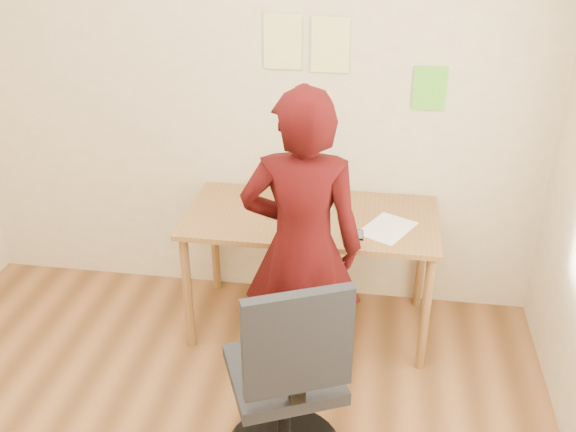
% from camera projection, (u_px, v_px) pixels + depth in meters
% --- Properties ---
extents(room, '(3.58, 3.58, 2.78)m').
position_uv_depth(room, '(136.00, 231.00, 2.13)').
color(room, brown).
rests_on(room, ground).
extents(desk, '(1.40, 0.70, 0.74)m').
position_uv_depth(desk, '(311.00, 229.00, 3.60)').
color(desk, brown).
rests_on(desk, ground).
extents(laptop, '(0.37, 0.34, 0.24)m').
position_uv_depth(laptop, '(302.00, 202.00, 3.60)').
color(laptop, '#B3B4BB').
rests_on(laptop, desk).
extents(paper_sheet, '(0.34, 0.38, 0.00)m').
position_uv_depth(paper_sheet, '(387.00, 228.00, 3.43)').
color(paper_sheet, white).
rests_on(paper_sheet, desk).
extents(phone, '(0.06, 0.11, 0.01)m').
position_uv_depth(phone, '(358.00, 235.00, 3.35)').
color(phone, black).
rests_on(phone, desk).
extents(wall_note_left, '(0.21, 0.00, 0.30)m').
position_uv_depth(wall_note_left, '(283.00, 42.00, 3.51)').
color(wall_note_left, '#EFEA8F').
rests_on(wall_note_left, room).
extents(wall_note_mid, '(0.21, 0.00, 0.30)m').
position_uv_depth(wall_note_mid, '(330.00, 45.00, 3.48)').
color(wall_note_mid, '#EFEA8F').
rests_on(wall_note_mid, room).
extents(wall_note_right, '(0.18, 0.00, 0.24)m').
position_uv_depth(wall_note_right, '(430.00, 89.00, 3.50)').
color(wall_note_right, '#66D630').
rests_on(wall_note_right, room).
extents(office_chair, '(0.60, 0.61, 1.04)m').
position_uv_depth(office_chair, '(288.00, 390.00, 2.75)').
color(office_chair, black).
rests_on(office_chair, ground).
extents(person, '(0.61, 0.42, 1.63)m').
position_uv_depth(person, '(302.00, 249.00, 3.09)').
color(person, '#340707').
rests_on(person, ground).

